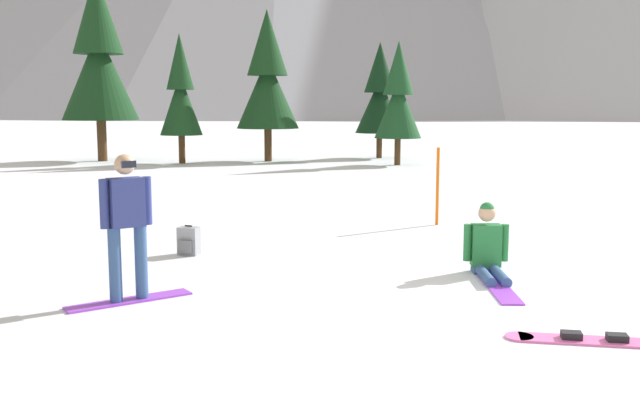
{
  "coord_description": "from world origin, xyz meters",
  "views": [
    {
      "loc": [
        -1.8,
        -7.7,
        2.37
      ],
      "look_at": [
        -1.63,
        2.4,
        1.0
      ],
      "focal_mm": 40.09,
      "sensor_mm": 36.0,
      "label": 1
    }
  ],
  "objects_px": {
    "snowboarder_midground": "(488,251)",
    "snowboarder_foreground": "(127,224)",
    "loose_snowboard_far_spare": "(594,340)",
    "backpack_grey": "(189,241)",
    "pine_tree_twin": "(267,79)",
    "pine_tree_tall": "(180,93)",
    "pine_tree_broad": "(380,95)",
    "pine_tree_slender": "(99,58)",
    "pine_tree_leaning": "(398,98)",
    "trail_marker_pole": "(438,186)"
  },
  "relations": [
    {
      "from": "trail_marker_pole",
      "to": "pine_tree_broad",
      "type": "distance_m",
      "value": 17.45
    },
    {
      "from": "backpack_grey",
      "to": "pine_tree_twin",
      "type": "distance_m",
      "value": 18.65
    },
    {
      "from": "trail_marker_pole",
      "to": "pine_tree_broad",
      "type": "height_order",
      "value": "pine_tree_broad"
    },
    {
      "from": "loose_snowboard_far_spare",
      "to": "pine_tree_twin",
      "type": "xyz_separation_m",
      "value": [
        -4.49,
        22.62,
        3.33
      ]
    },
    {
      "from": "pine_tree_tall",
      "to": "pine_tree_twin",
      "type": "distance_m",
      "value": 3.55
    },
    {
      "from": "snowboarder_foreground",
      "to": "trail_marker_pole",
      "type": "distance_m",
      "value": 7.16
    },
    {
      "from": "snowboarder_foreground",
      "to": "pine_tree_twin",
      "type": "bearing_deg",
      "value": 88.56
    },
    {
      "from": "pine_tree_slender",
      "to": "pine_tree_leaning",
      "type": "xyz_separation_m",
      "value": [
        11.98,
        -2.17,
        -1.6
      ]
    },
    {
      "from": "pine_tree_slender",
      "to": "pine_tree_twin",
      "type": "distance_m",
      "value": 6.93
    },
    {
      "from": "pine_tree_broad",
      "to": "snowboarder_foreground",
      "type": "bearing_deg",
      "value": -103.1
    },
    {
      "from": "pine_tree_tall",
      "to": "pine_tree_broad",
      "type": "distance_m",
      "value": 8.55
    },
    {
      "from": "snowboarder_foreground",
      "to": "snowboarder_midground",
      "type": "xyz_separation_m",
      "value": [
        4.65,
        1.23,
        -0.6
      ]
    },
    {
      "from": "snowboarder_midground",
      "to": "pine_tree_leaning",
      "type": "xyz_separation_m",
      "value": [
        0.99,
        17.92,
        2.23
      ]
    },
    {
      "from": "snowboarder_foreground",
      "to": "pine_tree_twin",
      "type": "xyz_separation_m",
      "value": [
        0.53,
        21.06,
        2.4
      ]
    },
    {
      "from": "pine_tree_tall",
      "to": "loose_snowboard_far_spare",
      "type": "bearing_deg",
      "value": -70.06
    },
    {
      "from": "snowboarder_foreground",
      "to": "snowboarder_midground",
      "type": "height_order",
      "value": "snowboarder_foreground"
    },
    {
      "from": "loose_snowboard_far_spare",
      "to": "pine_tree_leaning",
      "type": "xyz_separation_m",
      "value": [
        0.62,
        20.71,
        2.56
      ]
    },
    {
      "from": "trail_marker_pole",
      "to": "pine_tree_leaning",
      "type": "relative_size",
      "value": 0.32
    },
    {
      "from": "snowboarder_midground",
      "to": "pine_tree_tall",
      "type": "bearing_deg",
      "value": 111.65
    },
    {
      "from": "pine_tree_leaning",
      "to": "snowboarder_midground",
      "type": "bearing_deg",
      "value": -93.16
    },
    {
      "from": "pine_tree_slender",
      "to": "pine_tree_broad",
      "type": "distance_m",
      "value": 11.81
    },
    {
      "from": "snowboarder_foreground",
      "to": "trail_marker_pole",
      "type": "height_order",
      "value": "snowboarder_foreground"
    },
    {
      "from": "trail_marker_pole",
      "to": "pine_tree_tall",
      "type": "distance_m",
      "value": 16.66
    },
    {
      "from": "trail_marker_pole",
      "to": "snowboarder_foreground",
      "type": "bearing_deg",
      "value": -130.96
    },
    {
      "from": "snowboarder_foreground",
      "to": "pine_tree_slender",
      "type": "bearing_deg",
      "value": 106.58
    },
    {
      "from": "pine_tree_slender",
      "to": "snowboarder_midground",
      "type": "bearing_deg",
      "value": -61.3
    },
    {
      "from": "pine_tree_slender",
      "to": "pine_tree_leaning",
      "type": "bearing_deg",
      "value": -10.25
    },
    {
      "from": "loose_snowboard_far_spare",
      "to": "backpack_grey",
      "type": "bearing_deg",
      "value": 138.18
    },
    {
      "from": "snowboarder_midground",
      "to": "pine_tree_slender",
      "type": "xyz_separation_m",
      "value": [
        -11.0,
        20.08,
        3.84
      ]
    },
    {
      "from": "loose_snowboard_far_spare",
      "to": "pine_tree_slender",
      "type": "height_order",
      "value": "pine_tree_slender"
    },
    {
      "from": "backpack_grey",
      "to": "pine_tree_leaning",
      "type": "distance_m",
      "value": 17.48
    },
    {
      "from": "snowboarder_midground",
      "to": "loose_snowboard_far_spare",
      "type": "bearing_deg",
      "value": -82.53
    },
    {
      "from": "trail_marker_pole",
      "to": "pine_tree_twin",
      "type": "bearing_deg",
      "value": 104.9
    },
    {
      "from": "loose_snowboard_far_spare",
      "to": "backpack_grey",
      "type": "relative_size",
      "value": 3.74
    },
    {
      "from": "snowboarder_midground",
      "to": "pine_tree_twin",
      "type": "xyz_separation_m",
      "value": [
        -4.12,
        19.83,
        3.0
      ]
    },
    {
      "from": "snowboarder_midground",
      "to": "pine_tree_broad",
      "type": "distance_m",
      "value": 21.64
    },
    {
      "from": "trail_marker_pole",
      "to": "pine_tree_slender",
      "type": "distance_m",
      "value": 19.66
    },
    {
      "from": "pine_tree_broad",
      "to": "pine_tree_leaning",
      "type": "height_order",
      "value": "pine_tree_broad"
    },
    {
      "from": "loose_snowboard_far_spare",
      "to": "trail_marker_pole",
      "type": "bearing_deg",
      "value": 92.65
    },
    {
      "from": "snowboarder_foreground",
      "to": "backpack_grey",
      "type": "height_order",
      "value": "snowboarder_foreground"
    },
    {
      "from": "pine_tree_slender",
      "to": "pine_tree_tall",
      "type": "distance_m",
      "value": 3.95
    },
    {
      "from": "backpack_grey",
      "to": "pine_tree_twin",
      "type": "bearing_deg",
      "value": 89.2
    },
    {
      "from": "trail_marker_pole",
      "to": "pine_tree_tall",
      "type": "xyz_separation_m",
      "value": [
        -7.54,
        14.71,
        2.02
      ]
    },
    {
      "from": "loose_snowboard_far_spare",
      "to": "trail_marker_pole",
      "type": "relative_size",
      "value": 1.16
    },
    {
      "from": "pine_tree_leaning",
      "to": "backpack_grey",
      "type": "bearing_deg",
      "value": -108.05
    },
    {
      "from": "snowboarder_foreground",
      "to": "pine_tree_leaning",
      "type": "bearing_deg",
      "value": 73.59
    },
    {
      "from": "snowboarder_midground",
      "to": "snowboarder_foreground",
      "type": "bearing_deg",
      "value": -165.18
    },
    {
      "from": "pine_tree_slender",
      "to": "pine_tree_broad",
      "type": "xyz_separation_m",
      "value": [
        11.64,
        1.42,
        -1.46
      ]
    },
    {
      "from": "snowboarder_foreground",
      "to": "loose_snowboard_far_spare",
      "type": "height_order",
      "value": "snowboarder_foreground"
    },
    {
      "from": "pine_tree_slender",
      "to": "pine_tree_tall",
      "type": "xyz_separation_m",
      "value": [
        3.5,
        -1.19,
        -1.41
      ]
    }
  ]
}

